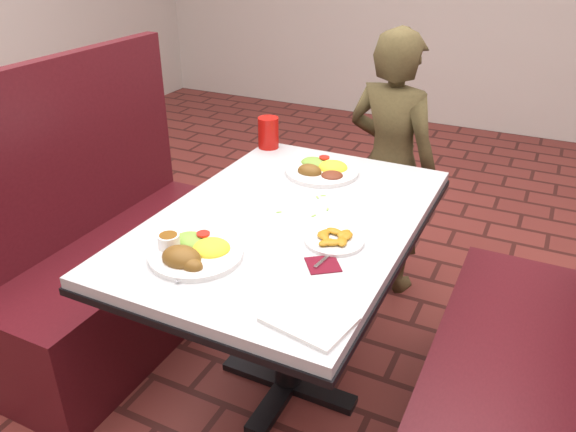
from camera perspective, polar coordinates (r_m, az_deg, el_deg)
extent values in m
plane|color=maroon|center=(2.30, 0.00, -16.83)|extent=(7.00, 7.00, 0.00)
cube|color=silver|center=(1.86, 0.00, -0.48)|extent=(0.80, 1.20, 0.03)
cube|color=black|center=(1.87, 0.00, -1.22)|extent=(0.81, 1.21, 0.02)
cylinder|color=black|center=(2.06, 0.00, -9.71)|extent=(0.10, 0.10, 0.69)
cube|color=black|center=(2.28, 0.00, -16.56)|extent=(0.55, 0.08, 0.03)
cube|color=black|center=(2.28, 0.00, -16.56)|extent=(0.08, 0.55, 0.03)
cube|color=#531219|center=(2.50, -15.77, -7.17)|extent=(0.45, 1.20, 0.45)
cube|color=#531219|center=(2.42, -21.16, 3.65)|extent=(0.06, 1.20, 0.95)
cube|color=#531219|center=(2.02, 20.51, -17.84)|extent=(0.45, 1.20, 0.45)
imported|color=brown|center=(2.63, 10.35, 5.09)|extent=(0.51, 0.40, 1.24)
cylinder|color=white|center=(1.64, -9.32, -3.89)|extent=(0.27, 0.27, 0.02)
ellipsoid|color=yellow|center=(1.64, -7.84, -2.58)|extent=(0.11, 0.11, 0.05)
ellipsoid|color=#85AF46|center=(1.69, -9.83, -1.94)|extent=(0.11, 0.09, 0.04)
cylinder|color=red|center=(1.69, -8.61, -1.80)|extent=(0.04, 0.04, 0.01)
ellipsoid|color=brown|center=(1.59, -10.86, -3.43)|extent=(0.12, 0.09, 0.07)
ellipsoid|color=brown|center=(1.56, -9.79, -4.48)|extent=(0.07, 0.05, 0.04)
cylinder|color=white|center=(1.67, -12.01, -2.51)|extent=(0.06, 0.06, 0.04)
cylinder|color=brown|center=(1.66, -12.07, -1.94)|extent=(0.05, 0.05, 0.01)
cylinder|color=white|center=(2.17, 3.46, 4.52)|extent=(0.28, 0.28, 0.02)
ellipsoid|color=yellow|center=(2.17, 4.61, 5.53)|extent=(0.11, 0.11, 0.05)
ellipsoid|color=#85AF46|center=(2.22, 2.77, 5.85)|extent=(0.11, 0.09, 0.04)
cylinder|color=red|center=(2.23, 3.72, 5.95)|extent=(0.04, 0.04, 0.01)
ellipsoid|color=brown|center=(2.11, 4.51, 4.47)|extent=(0.08, 0.08, 0.03)
ellipsoid|color=brown|center=(2.13, 2.22, 5.11)|extent=(0.09, 0.07, 0.05)
cylinder|color=white|center=(1.70, 4.73, -2.52)|extent=(0.18, 0.18, 0.01)
cube|color=#5C0D1B|center=(1.59, 3.57, -4.94)|extent=(0.13, 0.13, 0.00)
cube|color=silver|center=(1.62, 4.04, -4.13)|extent=(0.03, 0.14, 0.00)
cylinder|color=#B3100B|center=(2.41, -2.01, 8.46)|extent=(0.09, 0.09, 0.13)
cube|color=white|center=(1.38, 2.15, -10.46)|extent=(0.23, 0.19, 0.01)
cube|color=silver|center=(1.63, -8.52, -4.16)|extent=(0.04, 0.16, 0.00)
cube|color=silver|center=(1.56, -9.04, -5.74)|extent=(0.07, 0.13, 0.00)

